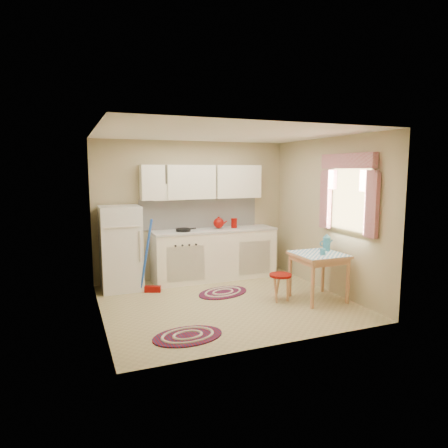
{
  "coord_description": "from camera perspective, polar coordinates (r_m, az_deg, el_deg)",
  "views": [
    {
      "loc": [
        -2.19,
        -5.4,
        1.99
      ],
      "look_at": [
        0.07,
        0.25,
        1.16
      ],
      "focal_mm": 32.0,
      "sensor_mm": 36.0,
      "label": 1
    }
  ],
  "objects": [
    {
      "name": "room_shell",
      "position": [
        6.12,
        0.74,
        4.1
      ],
      "size": [
        3.64,
        3.6,
        2.52
      ],
      "color": "tan",
      "rests_on": "ground"
    },
    {
      "name": "fridge",
      "position": [
        6.82,
        -14.54,
        -3.36
      ],
      "size": [
        0.65,
        0.6,
        1.4
      ],
      "primitive_type": "cube",
      "color": "white",
      "rests_on": "ground"
    },
    {
      "name": "broom",
      "position": [
        6.57,
        -10.26,
        -4.55
      ],
      "size": [
        0.3,
        0.21,
        1.2
      ],
      "primitive_type": null,
      "rotation": [
        0.0,
        0.0,
        -0.37
      ],
      "color": "blue",
      "rests_on": "ground"
    },
    {
      "name": "base_cabinets",
      "position": [
        7.31,
        -1.37,
        -4.45
      ],
      "size": [
        2.25,
        0.6,
        0.88
      ],
      "primitive_type": "cube",
      "color": "white",
      "rests_on": "ground"
    },
    {
      "name": "countertop",
      "position": [
        7.23,
        -1.39,
        -0.89
      ],
      "size": [
        2.27,
        0.62,
        0.04
      ],
      "primitive_type": "cube",
      "color": "beige",
      "rests_on": "base_cabinets"
    },
    {
      "name": "frying_pan",
      "position": [
        6.99,
        -5.84,
        -0.85
      ],
      "size": [
        0.32,
        0.32,
        0.05
      ],
      "primitive_type": "cylinder",
      "rotation": [
        0.0,
        0.0,
        0.32
      ],
      "color": "black",
      "rests_on": "countertop"
    },
    {
      "name": "red_kettle",
      "position": [
        7.24,
        -0.77,
        0.14
      ],
      "size": [
        0.21,
        0.19,
        0.21
      ],
      "primitive_type": null,
      "rotation": [
        0.0,
        0.0,
        0.0
      ],
      "color": "#810904",
      "rests_on": "countertop"
    },
    {
      "name": "red_canister",
      "position": [
        7.36,
        1.45,
        0.05
      ],
      "size": [
        0.14,
        0.14,
        0.16
      ],
      "primitive_type": "cylinder",
      "rotation": [
        0.0,
        0.0,
        0.43
      ],
      "color": "#810904",
      "rests_on": "countertop"
    },
    {
      "name": "table",
      "position": [
        6.33,
        13.3,
        -7.36
      ],
      "size": [
        0.72,
        0.72,
        0.72
      ],
      "primitive_type": "cube",
      "color": "tan",
      "rests_on": "ground"
    },
    {
      "name": "stool",
      "position": [
        6.2,
        8.04,
        -8.99
      ],
      "size": [
        0.38,
        0.38,
        0.42
      ],
      "primitive_type": "cylinder",
      "rotation": [
        0.0,
        0.0,
        -0.14
      ],
      "color": "#810904",
      "rests_on": "ground"
    },
    {
      "name": "coffee_pot",
      "position": [
        6.44,
        14.45,
        -2.52
      ],
      "size": [
        0.18,
        0.17,
        0.29
      ],
      "primitive_type": null,
      "rotation": [
        0.0,
        0.0,
        -0.38
      ],
      "color": "teal",
      "rests_on": "table"
    },
    {
      "name": "mug",
      "position": [
        6.15,
        13.93,
        -3.88
      ],
      "size": [
        0.11,
        0.11,
        0.1
      ],
      "primitive_type": "cylinder",
      "rotation": [
        0.0,
        0.0,
        -0.36
      ],
      "color": "teal",
      "rests_on": "table"
    },
    {
      "name": "rug_center",
      "position": [
        6.57,
        -0.14,
        -9.77
      ],
      "size": [
        1.02,
        0.84,
        0.02
      ],
      "primitive_type": null,
      "rotation": [
        0.0,
        0.0,
        0.32
      ],
      "color": "maroon",
      "rests_on": "ground"
    },
    {
      "name": "rug_left",
      "position": [
        4.99,
        -5.2,
        -15.66
      ],
      "size": [
        0.9,
        0.63,
        0.02
      ],
      "primitive_type": null,
      "rotation": [
        0.0,
        0.0,
        0.06
      ],
      "color": "maroon",
      "rests_on": "ground"
    }
  ]
}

